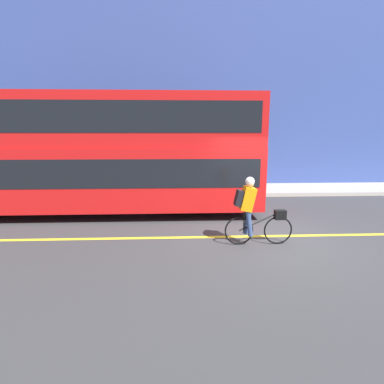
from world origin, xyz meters
name	(u,v)px	position (x,y,z in m)	size (l,w,h in m)	color
ground_plane	(272,238)	(0.00, 0.00, 0.00)	(80.00, 80.00, 0.00)	#38383A
road_center_line	(270,236)	(0.00, 0.16, 0.00)	(50.00, 0.14, 0.01)	yellow
sidewalk_curb	(230,190)	(0.00, 6.12, 0.07)	(60.00, 2.48, 0.15)	#A8A399
building_facade	(228,81)	(0.00, 7.51, 4.96)	(60.00, 0.30, 9.92)	#33478C
bus	(102,150)	(-4.74, 2.67, 2.06)	(9.91, 2.57, 3.72)	black
cyclist_on_bike	(252,209)	(-0.63, -0.38, 0.87)	(1.60, 0.32, 1.61)	black
street_sign_post	(226,157)	(-0.25, 5.99, 1.54)	(0.36, 0.09, 2.49)	#59595B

